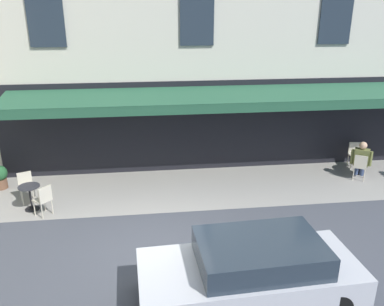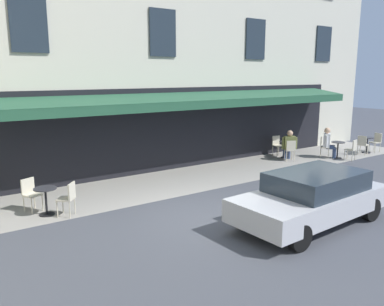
{
  "view_description": "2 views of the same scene",
  "coord_description": "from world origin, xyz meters",
  "px_view_note": "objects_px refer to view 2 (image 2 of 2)",
  "views": [
    {
      "loc": [
        0.1,
        8.18,
        5.52
      ],
      "look_at": [
        -1.24,
        -2.75,
        1.44
      ],
      "focal_mm": 36.84,
      "sensor_mm": 36.0,
      "label": 1
    },
    {
      "loc": [
        5.91,
        7.88,
        3.7
      ],
      "look_at": [
        -1.4,
        -2.68,
        1.1
      ],
      "focal_mm": 36.41,
      "sensor_mm": 36.0,
      "label": 2
    }
  ],
  "objects_px": {
    "cafe_chair_cream_by_window": "(352,148)",
    "seated_patron_in_olive": "(289,144)",
    "cafe_table_far_end": "(338,147)",
    "cafe_chair_cream_kerbside": "(363,143)",
    "parked_car_silver": "(312,196)",
    "cafe_chair_cream_near_door": "(290,149)",
    "cafe_table_near_entrance": "(46,197)",
    "cafe_table_streetside": "(286,147)",
    "cafe_chair_cream_corner_left": "(30,192)",
    "seated_companion_in_white": "(328,142)",
    "cafe_chair_cream_facing_street": "(277,144)",
    "cafe_chair_cream_corner_right": "(323,145)",
    "cafe_chair_cream_under_awning": "(68,196)",
    "cafe_table_mid_terrace": "(367,143)",
    "cafe_chair_cream_back_row": "(376,141)"
  },
  "relations": [
    {
      "from": "cafe_chair_cream_under_awning",
      "to": "cafe_chair_cream_corner_left",
      "type": "height_order",
      "value": "same"
    },
    {
      "from": "seated_patron_in_olive",
      "to": "parked_car_silver",
      "type": "height_order",
      "value": "parked_car_silver"
    },
    {
      "from": "cafe_table_near_entrance",
      "to": "cafe_table_far_end",
      "type": "distance_m",
      "value": 12.67
    },
    {
      "from": "cafe_chair_cream_corner_right",
      "to": "parked_car_silver",
      "type": "xyz_separation_m",
      "value": [
        6.98,
        4.94,
        0.16
      ]
    },
    {
      "from": "seated_patron_in_olive",
      "to": "cafe_chair_cream_near_door",
      "type": "bearing_deg",
      "value": 58.88
    },
    {
      "from": "cafe_chair_cream_under_awning",
      "to": "cafe_table_far_end",
      "type": "xyz_separation_m",
      "value": [
        -12.19,
        -0.41,
        -0.06
      ]
    },
    {
      "from": "cafe_table_near_entrance",
      "to": "cafe_chair_cream_back_row",
      "type": "distance_m",
      "value": 15.52
    },
    {
      "from": "cafe_table_near_entrance",
      "to": "cafe_chair_cream_under_awning",
      "type": "distance_m",
      "value": 0.63
    },
    {
      "from": "cafe_table_near_entrance",
      "to": "cafe_chair_cream_corner_right",
      "type": "height_order",
      "value": "cafe_chair_cream_corner_right"
    },
    {
      "from": "cafe_table_mid_terrace",
      "to": "cafe_chair_cream_corner_right",
      "type": "bearing_deg",
      "value": -12.21
    },
    {
      "from": "cafe_table_mid_terrace",
      "to": "seated_patron_in_olive",
      "type": "bearing_deg",
      "value": -13.86
    },
    {
      "from": "cafe_chair_cream_under_awning",
      "to": "cafe_table_streetside",
      "type": "height_order",
      "value": "cafe_chair_cream_under_awning"
    },
    {
      "from": "cafe_chair_cream_kerbside",
      "to": "cafe_table_streetside",
      "type": "xyz_separation_m",
      "value": [
        3.47,
        -1.56,
        -0.06
      ]
    },
    {
      "from": "cafe_table_near_entrance",
      "to": "cafe_chair_cream_under_awning",
      "type": "relative_size",
      "value": 0.82
    },
    {
      "from": "cafe_table_far_end",
      "to": "seated_companion_in_white",
      "type": "distance_m",
      "value": 0.47
    },
    {
      "from": "cafe_chair_cream_kerbside",
      "to": "cafe_chair_cream_facing_street",
      "type": "relative_size",
      "value": 1.0
    },
    {
      "from": "seated_companion_in_white",
      "to": "parked_car_silver",
      "type": "bearing_deg",
      "value": 33.8
    },
    {
      "from": "cafe_chair_cream_near_door",
      "to": "seated_patron_in_olive",
      "type": "relative_size",
      "value": 0.69
    },
    {
      "from": "cafe_chair_cream_back_row",
      "to": "seated_patron_in_olive",
      "type": "relative_size",
      "value": 0.69
    },
    {
      "from": "cafe_chair_cream_under_awning",
      "to": "cafe_chair_cream_facing_street",
      "type": "bearing_deg",
      "value": -167.02
    },
    {
      "from": "cafe_table_mid_terrace",
      "to": "cafe_table_far_end",
      "type": "xyz_separation_m",
      "value": [
        2.22,
        -0.04,
        0.0
      ]
    },
    {
      "from": "cafe_chair_cream_under_awning",
      "to": "cafe_chair_cream_by_window",
      "type": "xyz_separation_m",
      "value": [
        -12.34,
        0.21,
        0.0
      ]
    },
    {
      "from": "cafe_chair_cream_kerbside",
      "to": "cafe_chair_cream_facing_street",
      "type": "xyz_separation_m",
      "value": [
        3.37,
        -2.19,
        0.0
      ]
    },
    {
      "from": "cafe_chair_cream_near_door",
      "to": "cafe_chair_cream_by_window",
      "type": "relative_size",
      "value": 1.0
    },
    {
      "from": "cafe_chair_cream_by_window",
      "to": "cafe_chair_cream_facing_street",
      "type": "bearing_deg",
      "value": -53.95
    },
    {
      "from": "cafe_chair_cream_corner_left",
      "to": "cafe_chair_cream_by_window",
      "type": "distance_m",
      "value": 13.13
    },
    {
      "from": "cafe_chair_cream_kerbside",
      "to": "cafe_chair_cream_facing_street",
      "type": "bearing_deg",
      "value": -32.98
    },
    {
      "from": "cafe_chair_cream_corner_left",
      "to": "cafe_table_far_end",
      "type": "bearing_deg",
      "value": 177.43
    },
    {
      "from": "cafe_chair_cream_under_awning",
      "to": "cafe_chair_cream_near_door",
      "type": "height_order",
      "value": "same"
    },
    {
      "from": "cafe_table_near_entrance",
      "to": "cafe_chair_cream_corner_right",
      "type": "xyz_separation_m",
      "value": [
        -12.31,
        -0.51,
        0.06
      ]
    },
    {
      "from": "cafe_table_near_entrance",
      "to": "cafe_chair_cream_facing_street",
      "type": "xyz_separation_m",
      "value": [
        -10.91,
        -1.99,
        0.06
      ]
    },
    {
      "from": "cafe_table_near_entrance",
      "to": "cafe_table_streetside",
      "type": "distance_m",
      "value": 10.9
    },
    {
      "from": "cafe_chair_cream_near_door",
      "to": "seated_companion_in_white",
      "type": "height_order",
      "value": "seated_companion_in_white"
    },
    {
      "from": "cafe_chair_cream_corner_right",
      "to": "cafe_table_mid_terrace",
      "type": "bearing_deg",
      "value": 167.79
    },
    {
      "from": "cafe_table_near_entrance",
      "to": "cafe_table_streetside",
      "type": "xyz_separation_m",
      "value": [
        -10.81,
        -1.37,
        0.0
      ]
    },
    {
      "from": "seated_patron_in_olive",
      "to": "cafe_table_near_entrance",
      "type": "bearing_deg",
      "value": 5.46
    },
    {
      "from": "cafe_chair_cream_kerbside",
      "to": "parked_car_silver",
      "type": "xyz_separation_m",
      "value": [
        8.96,
        4.23,
        0.16
      ]
    },
    {
      "from": "cafe_table_streetside",
      "to": "cafe_chair_cream_near_door",
      "type": "height_order",
      "value": "cafe_chair_cream_near_door"
    },
    {
      "from": "parked_car_silver",
      "to": "cafe_chair_cream_kerbside",
      "type": "bearing_deg",
      "value": -154.71
    },
    {
      "from": "cafe_table_streetside",
      "to": "cafe_chair_cream_facing_street",
      "type": "xyz_separation_m",
      "value": [
        -0.1,
        -0.62,
        0.06
      ]
    },
    {
      "from": "cafe_chair_cream_corner_left",
      "to": "cafe_chair_cream_corner_right",
      "type": "xyz_separation_m",
      "value": [
        -12.56,
        0.07,
        0.0
      ]
    },
    {
      "from": "parked_car_silver",
      "to": "cafe_table_near_entrance",
      "type": "bearing_deg",
      "value": -39.73
    },
    {
      "from": "cafe_chair_cream_corner_left",
      "to": "cafe_chair_cream_facing_street",
      "type": "distance_m",
      "value": 11.26
    },
    {
      "from": "parked_car_silver",
      "to": "cafe_table_mid_terrace",
      "type": "bearing_deg",
      "value": -155.43
    },
    {
      "from": "cafe_table_far_end",
      "to": "seated_patron_in_olive",
      "type": "xyz_separation_m",
      "value": [
        2.07,
        -1.02,
        0.22
      ]
    },
    {
      "from": "cafe_chair_cream_under_awning",
      "to": "cafe_chair_cream_kerbside",
      "type": "bearing_deg",
      "value": -179.09
    },
    {
      "from": "cafe_chair_cream_back_row",
      "to": "cafe_chair_cream_by_window",
      "type": "relative_size",
      "value": 1.0
    },
    {
      "from": "cafe_chair_cream_by_window",
      "to": "seated_patron_in_olive",
      "type": "xyz_separation_m",
      "value": [
        2.22,
        -1.63,
        0.16
      ]
    },
    {
      "from": "cafe_table_near_entrance",
      "to": "cafe_chair_cream_back_row",
      "type": "bearing_deg",
      "value": 179.46
    },
    {
      "from": "cafe_chair_cream_facing_street",
      "to": "cafe_table_far_end",
      "type": "xyz_separation_m",
      "value": [
        -1.76,
        2.0,
        -0.06
      ]
    }
  ]
}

